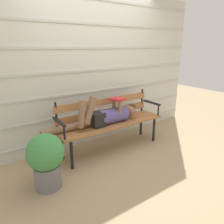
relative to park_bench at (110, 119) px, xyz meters
The scene contains 5 objects.
ground_plane 0.58m from the park_bench, 90.00° to the right, with size 12.00×12.00×0.00m, color tan.
house_siding 0.89m from the park_bench, 90.00° to the left, with size 4.48×0.08×2.56m.
park_bench is the anchor object (origin of this frame).
reclining_person 0.17m from the park_bench, 148.81° to the right, with size 1.62×0.26×0.52m.
potted_plant 1.30m from the park_bench, 160.14° to the right, with size 0.45×0.45×0.70m.
Camera 1 is at (-1.84, -2.45, 1.68)m, focal length 33.70 mm.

